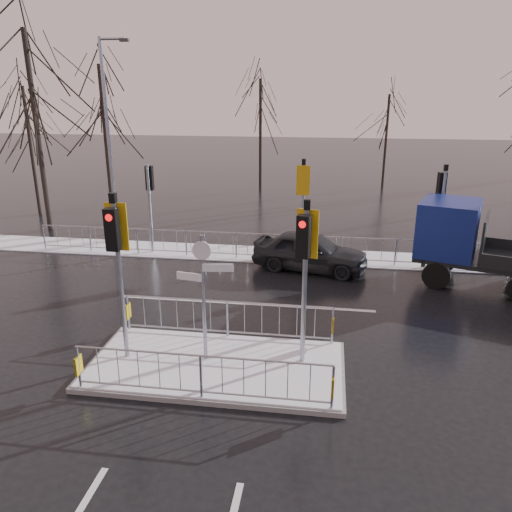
# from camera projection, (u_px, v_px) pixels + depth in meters

# --- Properties ---
(ground) EXTENTS (120.00, 120.00, 0.00)m
(ground) POSITION_uv_depth(u_px,v_px,m) (216.00, 368.00, 11.82)
(ground) COLOR black
(ground) RESTS_ON ground
(snow_verge) EXTENTS (30.00, 2.00, 0.04)m
(snow_verge) POSITION_uv_depth(u_px,v_px,m) (264.00, 254.00, 19.88)
(snow_verge) COLOR white
(snow_verge) RESTS_ON ground
(lane_markings) EXTENTS (8.00, 11.38, 0.01)m
(lane_markings) POSITION_uv_depth(u_px,v_px,m) (213.00, 376.00, 11.51)
(lane_markings) COLOR silver
(lane_markings) RESTS_ON ground
(traffic_island) EXTENTS (6.00, 3.04, 4.15)m
(traffic_island) POSITION_uv_depth(u_px,v_px,m) (216.00, 353.00, 11.71)
(traffic_island) COLOR slate
(traffic_island) RESTS_ON ground
(far_kerb_fixtures) EXTENTS (18.00, 0.65, 3.83)m
(far_kerb_fixtures) POSITION_uv_depth(u_px,v_px,m) (270.00, 234.00, 19.04)
(far_kerb_fixtures) COLOR #8F949C
(far_kerb_fixtures) RESTS_ON ground
(car_far_lane) EXTENTS (4.38, 2.48, 1.41)m
(car_far_lane) POSITION_uv_depth(u_px,v_px,m) (310.00, 251.00, 18.07)
(car_far_lane) COLOR black
(car_far_lane) RESTS_ON ground
(flatbed_truck) EXTENTS (6.37, 3.98, 2.78)m
(flatbed_truck) POSITION_uv_depth(u_px,v_px,m) (474.00, 242.00, 16.50)
(flatbed_truck) COLOR black
(flatbed_truck) RESTS_ON ground
(tree_near_a) EXTENTS (4.75, 4.75, 8.97)m
(tree_near_a) POSITION_uv_depth(u_px,v_px,m) (32.00, 93.00, 21.64)
(tree_near_a) COLOR black
(tree_near_a) RESTS_ON ground
(tree_near_b) EXTENTS (4.00, 4.00, 7.55)m
(tree_near_b) POSITION_uv_depth(u_px,v_px,m) (104.00, 115.00, 23.01)
(tree_near_b) COLOR black
(tree_near_b) RESTS_ON ground
(tree_near_c) EXTENTS (3.50, 3.50, 6.61)m
(tree_near_c) POSITION_uv_depth(u_px,v_px,m) (28.00, 127.00, 24.77)
(tree_near_c) COLOR black
(tree_near_c) RESTS_ON ground
(tree_far_a) EXTENTS (3.75, 3.75, 7.08)m
(tree_far_a) POSITION_uv_depth(u_px,v_px,m) (260.00, 114.00, 31.19)
(tree_far_a) COLOR black
(tree_far_a) RESTS_ON ground
(tree_far_b) EXTENTS (3.25, 3.25, 6.14)m
(tree_far_b) POSITION_uv_depth(u_px,v_px,m) (387.00, 123.00, 32.17)
(tree_far_b) COLOR black
(tree_far_b) RESTS_ON ground
(street_lamp_left) EXTENTS (1.25, 0.18, 8.20)m
(street_lamp_left) POSITION_uv_depth(u_px,v_px,m) (110.00, 136.00, 20.19)
(street_lamp_left) COLOR #8F949C
(street_lamp_left) RESTS_ON ground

